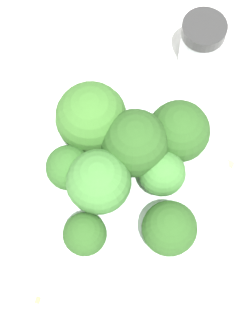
{
  "coord_description": "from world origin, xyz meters",
  "views": [
    {
      "loc": [
        -0.14,
        -0.05,
        0.47
      ],
      "look_at": [
        0.0,
        0.0,
        0.08
      ],
      "focal_mm": 60.0,
      "sensor_mm": 36.0,
      "label": 1
    }
  ],
  "objects": [
    {
      "name": "broccoli_floret_5",
      "position": [
        0.04,
        -0.03,
        0.08
      ],
      "size": [
        0.05,
        0.05,
        0.06
      ],
      "color": "#7A9E5B",
      "rests_on": "bowl"
    },
    {
      "name": "almond_crumb_4",
      "position": [
        0.07,
        -0.08,
        0.0
      ],
      "size": [
        0.01,
        0.01,
        0.01
      ],
      "primitive_type": "cube",
      "rotation": [
        0.0,
        0.0,
        4.54
      ],
      "color": "tan",
      "rests_on": "ground_plane"
    },
    {
      "name": "almond_crumb_3",
      "position": [
        0.1,
        0.01,
        0.0
      ],
      "size": [
        0.01,
        0.01,
        0.01
      ],
      "primitive_type": "cube",
      "rotation": [
        0.0,
        0.0,
        4.79
      ],
      "color": "#AD7F4C",
      "rests_on": "ground_plane"
    },
    {
      "name": "broccoli_floret_0",
      "position": [
        0.01,
        -0.03,
        0.08
      ],
      "size": [
        0.04,
        0.04,
        0.05
      ],
      "color": "#7A9E5B",
      "rests_on": "bowl"
    },
    {
      "name": "broccoli_floret_3",
      "position": [
        -0.02,
        0.01,
        0.09
      ],
      "size": [
        0.05,
        0.05,
        0.06
      ],
      "color": "#7A9E5B",
      "rests_on": "bowl"
    },
    {
      "name": "pepper_shaker",
      "position": [
        0.16,
        -0.01,
        0.03
      ],
      "size": [
        0.04,
        0.04,
        0.06
      ],
      "color": "#B2B7BC",
      "rests_on": "ground_plane"
    },
    {
      "name": "ground_plane",
      "position": [
        0.0,
        0.0,
        0.0
      ],
      "size": [
        3.0,
        3.0,
        0.0
      ],
      "primitive_type": "plane",
      "color": "white"
    },
    {
      "name": "almond_crumb_1",
      "position": [
        -0.11,
        0.04,
        0.0
      ],
      "size": [
        0.01,
        0.0,
        0.01
      ],
      "primitive_type": "cube",
      "rotation": [
        0.0,
        0.0,
        0.13
      ],
      "color": "#AD7F4C",
      "rests_on": "ground_plane"
    },
    {
      "name": "broccoli_floret_1",
      "position": [
        0.02,
        0.0,
        0.09
      ],
      "size": [
        0.05,
        0.05,
        0.07
      ],
      "color": "#8EB770",
      "rests_on": "bowl"
    },
    {
      "name": "bowl",
      "position": [
        0.0,
        0.0,
        0.02
      ],
      "size": [
        0.17,
        0.17,
        0.05
      ],
      "primitive_type": "cylinder",
      "color": "silver",
      "rests_on": "ground_plane"
    },
    {
      "name": "almond_crumb_0",
      "position": [
        0.09,
        -0.03,
        0.0
      ],
      "size": [
        0.01,
        0.01,
        0.01
      ],
      "primitive_type": "cube",
      "rotation": [
        0.0,
        0.0,
        4.62
      ],
      "color": "#AD7F4C",
      "rests_on": "ground_plane"
    },
    {
      "name": "broccoli_floret_2",
      "position": [
        0.03,
        0.04,
        0.09
      ],
      "size": [
        0.06,
        0.06,
        0.07
      ],
      "color": "#84AD66",
      "rests_on": "bowl"
    },
    {
      "name": "broccoli_floret_4",
      "position": [
        -0.06,
        0.01,
        0.07
      ],
      "size": [
        0.03,
        0.03,
        0.04
      ],
      "color": "#84AD66",
      "rests_on": "bowl"
    },
    {
      "name": "broccoli_floret_6",
      "position": [
        -0.01,
        0.04,
        0.08
      ],
      "size": [
        0.03,
        0.03,
        0.05
      ],
      "color": "#8EB770",
      "rests_on": "bowl"
    },
    {
      "name": "almond_crumb_2",
      "position": [
        0.09,
        0.06,
        0.0
      ],
      "size": [
        0.01,
        0.01,
        0.01
      ],
      "primitive_type": "cube",
      "rotation": [
        0.0,
        0.0,
        0.76
      ],
      "color": "tan",
      "rests_on": "ground_plane"
    },
    {
      "name": "broccoli_floret_7",
      "position": [
        -0.03,
        -0.05,
        0.07
      ],
      "size": [
        0.04,
        0.04,
        0.05
      ],
      "color": "#84AD66",
      "rests_on": "bowl"
    }
  ]
}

